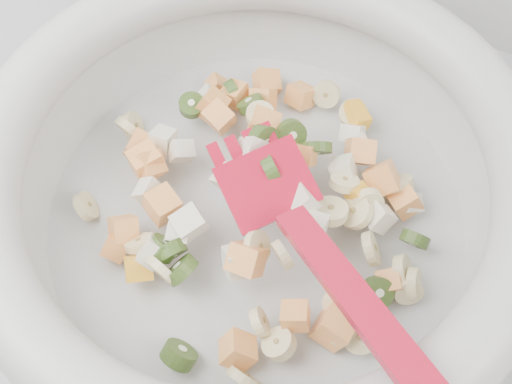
% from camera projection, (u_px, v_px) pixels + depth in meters
% --- Properties ---
extents(counter, '(2.00, 0.60, 0.90)m').
position_uv_depth(counter, '(153.00, 319.00, 0.97)').
color(counter, gray).
rests_on(counter, ground).
extents(mixing_bowl, '(0.43, 0.43, 0.15)m').
position_uv_depth(mixing_bowl, '(256.00, 181.00, 0.49)').
color(mixing_bowl, silver).
rests_on(mixing_bowl, counter).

